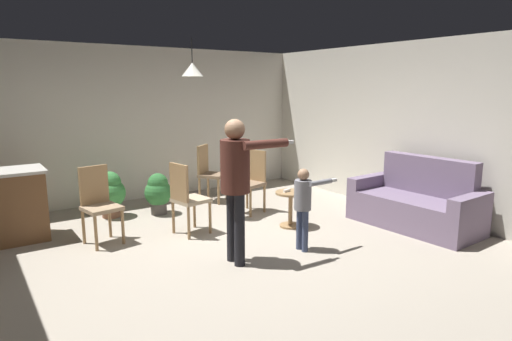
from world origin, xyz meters
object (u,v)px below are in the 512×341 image
at_px(side_table_by_couch, 291,205).
at_px(person_child, 304,200).
at_px(dining_chair_spare, 252,179).
at_px(dining_chair_near_wall, 187,196).
at_px(potted_plant_corner, 110,192).
at_px(potted_plant_by_wall, 158,192).
at_px(dining_chair_centre_back, 209,171).
at_px(spare_remote_on_table, 287,191).
at_px(person_adult, 236,175).
at_px(couch_floral, 416,204).
at_px(dining_chair_by_counter, 99,202).

xyz_separation_m(side_table_by_couch, person_child, (-0.46, -0.81, 0.31)).
bearing_deg(dining_chair_spare, dining_chair_near_wall, 90.28).
relative_size(potted_plant_corner, potted_plant_by_wall, 1.09).
height_order(side_table_by_couch, dining_chair_spare, dining_chair_spare).
bearing_deg(dining_chair_near_wall, potted_plant_corner, -166.59).
bearing_deg(dining_chair_centre_back, dining_chair_spare, 66.61).
distance_m(side_table_by_couch, spare_remote_on_table, 0.22).
height_order(person_child, potted_plant_by_wall, person_child).
xyz_separation_m(person_adult, dining_chair_near_wall, (-0.04, 1.22, -0.48)).
relative_size(couch_floral, spare_remote_on_table, 14.12).
xyz_separation_m(dining_chair_by_counter, potted_plant_by_wall, (1.12, 0.81, -0.18)).
relative_size(person_adult, person_child, 1.60).
bearing_deg(person_child, potted_plant_by_wall, -162.16).
xyz_separation_m(person_adult, potted_plant_by_wall, (0.01, 2.38, -0.66)).
height_order(couch_floral, dining_chair_centre_back, same).
xyz_separation_m(dining_chair_near_wall, potted_plant_corner, (-0.62, 1.43, -0.15)).
bearing_deg(dining_chair_centre_back, side_table_by_couch, 60.79).
bearing_deg(spare_remote_on_table, person_child, -115.91).
bearing_deg(person_child, dining_chair_by_counter, -131.71).
height_order(couch_floral, dining_chair_by_counter, same).
xyz_separation_m(dining_chair_by_counter, potted_plant_corner, (0.44, 1.08, -0.15)).
height_order(person_adult, person_child, person_adult).
xyz_separation_m(person_child, dining_chair_spare, (0.43, 1.78, -0.10)).
bearing_deg(dining_chair_by_counter, dining_chair_near_wall, 151.51).
height_order(person_adult, dining_chair_near_wall, person_adult).
xyz_separation_m(side_table_by_couch, spare_remote_on_table, (-0.05, 0.03, 0.21)).
distance_m(person_child, dining_chair_centre_back, 2.78).
relative_size(dining_chair_by_counter, dining_chair_near_wall, 1.00).
height_order(dining_chair_near_wall, spare_remote_on_table, dining_chair_near_wall).
height_order(dining_chair_near_wall, potted_plant_corner, dining_chair_near_wall).
bearing_deg(dining_chair_by_counter, dining_chair_centre_back, -164.01).
bearing_deg(couch_floral, dining_chair_centre_back, 28.48).
xyz_separation_m(side_table_by_couch, dining_chair_by_counter, (-2.45, 0.88, 0.22)).
distance_m(dining_chair_near_wall, potted_plant_by_wall, 1.18).
bearing_deg(potted_plant_by_wall, potted_plant_corner, 158.50).
bearing_deg(couch_floral, potted_plant_corner, 47.26).
distance_m(dining_chair_spare, potted_plant_by_wall, 1.50).
distance_m(couch_floral, person_child, 2.01).
relative_size(person_adult, potted_plant_by_wall, 2.50).
bearing_deg(dining_chair_spare, side_table_by_couch, 164.20).
bearing_deg(dining_chair_centre_back, spare_remote_on_table, 59.52).
relative_size(person_child, dining_chair_spare, 1.03).
bearing_deg(side_table_by_couch, potted_plant_by_wall, 128.02).
xyz_separation_m(dining_chair_centre_back, spare_remote_on_table, (0.22, -1.92, -0.01)).
bearing_deg(dining_chair_near_wall, dining_chair_by_counter, -118.36).
xyz_separation_m(couch_floral, potted_plant_corner, (-3.52, 2.98, 0.07)).
relative_size(side_table_by_couch, person_child, 0.50).
distance_m(dining_chair_centre_back, spare_remote_on_table, 1.94).
distance_m(side_table_by_couch, potted_plant_by_wall, 2.15).
bearing_deg(dining_chair_by_counter, dining_chair_spare, 171.72).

